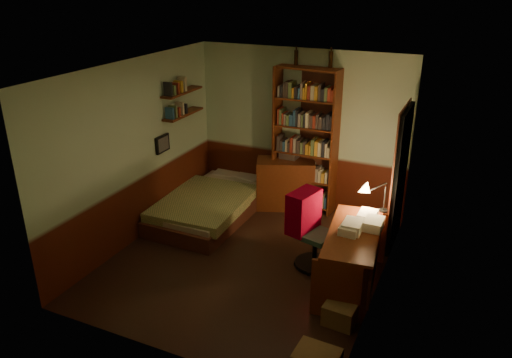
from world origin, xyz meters
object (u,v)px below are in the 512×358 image
at_px(desk, 351,259).
at_px(dresser, 285,184).
at_px(cardboard_box_b, 340,314).
at_px(office_chair, 315,235).
at_px(mini_stereo, 289,154).
at_px(bed, 211,197).
at_px(desk_lamp, 385,190).
at_px(bookshelf, 305,141).

bearing_deg(desk, dresser, 124.40).
height_order(desk, cardboard_box_b, desk).
bearing_deg(office_chair, cardboard_box_b, -42.83).
height_order(mini_stereo, cardboard_box_b, mini_stereo).
distance_m(bed, mini_stereo, 1.46).
xyz_separation_m(desk, desk_lamp, (0.21, 0.71, 0.68)).
bearing_deg(desk, office_chair, 148.72).
height_order(desk, office_chair, office_chair).
bearing_deg(office_chair, desk_lamp, 46.41).
bearing_deg(cardboard_box_b, bed, 145.94).
bearing_deg(bookshelf, cardboard_box_b, -57.13).
xyz_separation_m(dresser, desk, (1.58, -1.81, -0.03)).
height_order(dresser, mini_stereo, mini_stereo).
relative_size(dresser, bookshelf, 0.40).
bearing_deg(desk_lamp, bed, 160.26).
xyz_separation_m(bed, office_chair, (1.99, -0.76, 0.14)).
bearing_deg(cardboard_box_b, bookshelf, 117.41).
distance_m(dresser, mini_stereo, 0.51).
relative_size(bookshelf, office_chair, 2.52).
bearing_deg(mini_stereo, cardboard_box_b, -54.96).
relative_size(mini_stereo, bookshelf, 0.12).
distance_m(desk_lamp, cardboard_box_b, 1.76).
height_order(mini_stereo, office_chair, mini_stereo).
relative_size(bed, office_chair, 2.38).
distance_m(mini_stereo, desk, 2.55).
height_order(mini_stereo, desk, mini_stereo).
relative_size(desk, cardboard_box_b, 4.10).
bearing_deg(mini_stereo, desk_lamp, -30.85).
xyz_separation_m(mini_stereo, office_chair, (1.02, -1.68, -0.44)).
height_order(desk, desk_lamp, desk_lamp).
xyz_separation_m(dresser, mini_stereo, (0.01, 0.13, 0.49)).
relative_size(desk_lamp, office_chair, 0.64).
relative_size(bed, desk, 1.54).
bearing_deg(dresser, bed, -161.72).
distance_m(mini_stereo, cardboard_box_b, 3.26).
relative_size(bookshelf, cardboard_box_b, 6.71).
bearing_deg(bookshelf, bed, -139.43).
bearing_deg(dresser, mini_stereo, 64.68).
relative_size(bookshelf, desk, 1.64).
distance_m(bookshelf, cardboard_box_b, 3.17).
bearing_deg(dresser, desk, -70.08).
height_order(dresser, office_chair, office_chair).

